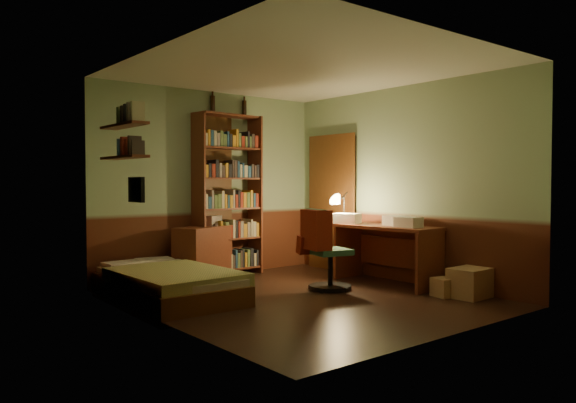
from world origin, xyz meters
TOP-DOWN VIEW (x-y plane):
  - floor at (0.00, 0.00)m, footprint 3.50×4.00m
  - ceiling at (0.00, 0.00)m, footprint 3.50×4.00m
  - wall_back at (0.00, 2.01)m, footprint 3.50×0.02m
  - wall_left at (-1.76, 0.00)m, footprint 0.02×4.00m
  - wall_right at (1.76, 0.00)m, footprint 0.02×4.00m
  - wall_front at (0.00, -2.01)m, footprint 3.50×0.02m
  - doorway at (1.72, 1.30)m, footprint 0.06×0.90m
  - door_trim at (1.69, 1.30)m, footprint 0.02×0.98m
  - bed at (-1.19, 0.97)m, footprint 1.11×2.00m
  - dresser at (-0.26, 1.76)m, footprint 0.91×0.69m
  - mini_stereo at (-0.05, 1.89)m, footprint 0.30×0.27m
  - bookshelf at (0.20, 1.85)m, footprint 1.00×0.41m
  - bottle_left at (0.02, 1.96)m, footprint 0.08×0.08m
  - bottle_right at (0.56, 1.96)m, footprint 0.07×0.07m
  - desk at (1.44, -0.01)m, footprint 0.66×1.45m
  - paper_stack at (1.29, 0.58)m, footprint 0.36×0.41m
  - desk_lamp at (1.37, 0.71)m, footprint 0.22×0.22m
  - office_chair at (0.61, 0.17)m, footprint 0.57×0.52m
  - red_jacket at (0.75, 0.13)m, footprint 0.30×0.45m
  - wall_shelf_lower at (-1.64, 1.10)m, footprint 0.20×0.90m
  - wall_shelf_upper at (-1.64, 1.10)m, footprint 0.20×0.90m
  - framed_picture at (-1.72, 0.60)m, footprint 0.04×0.32m
  - cardboard_box_a at (1.53, -1.19)m, footprint 0.46×0.38m
  - cardboard_box_b at (1.38, -0.98)m, footprint 0.36×0.32m

SIDE VIEW (x-z plane):
  - floor at x=0.00m, z-range -0.02..0.00m
  - cardboard_box_b at x=1.38m, z-range 0.00..0.22m
  - cardboard_box_a at x=1.53m, z-range 0.00..0.34m
  - bed at x=-1.19m, z-range 0.00..0.58m
  - dresser at x=-0.26m, z-range 0.00..0.72m
  - desk at x=1.44m, z-range 0.00..0.76m
  - office_chair at x=0.61m, z-range 0.00..0.97m
  - mini_stereo at x=-0.05m, z-range 0.72..0.86m
  - paper_stack at x=1.29m, z-range 0.76..0.90m
  - doorway at x=1.72m, z-range 0.00..2.00m
  - door_trim at x=1.69m, z-range -0.04..2.04m
  - desk_lamp at x=1.37m, z-range 0.76..1.36m
  - bookshelf at x=0.20m, z-range 0.00..2.28m
  - red_jacket at x=0.75m, z-range 0.97..1.45m
  - framed_picture at x=-1.72m, z-range 1.12..1.38m
  - wall_back at x=0.00m, z-range 0.00..2.60m
  - wall_left at x=-1.76m, z-range 0.00..2.60m
  - wall_right at x=1.76m, z-range 0.00..2.60m
  - wall_front at x=0.00m, z-range 0.00..2.60m
  - wall_shelf_lower at x=-1.64m, z-range 1.59..1.61m
  - wall_shelf_upper at x=-1.64m, z-range 1.94..1.96m
  - bottle_right at x=0.56m, z-range 2.28..2.52m
  - bottle_left at x=0.02m, z-range 2.28..2.54m
  - ceiling at x=0.00m, z-range 2.60..2.62m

